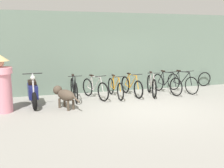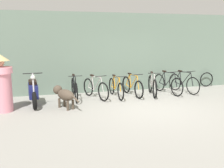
{
  "view_description": "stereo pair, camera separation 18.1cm",
  "coord_description": "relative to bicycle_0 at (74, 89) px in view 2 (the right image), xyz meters",
  "views": [
    {
      "loc": [
        -3.39,
        -7.06,
        2.19
      ],
      "look_at": [
        -1.0,
        0.94,
        0.65
      ],
      "focal_mm": 42.0,
      "sensor_mm": 36.0,
      "label": 1
    },
    {
      "loc": [
        -3.22,
        -7.11,
        2.19
      ],
      "look_at": [
        -1.0,
        0.94,
        0.65
      ],
      "focal_mm": 42.0,
      "sensor_mm": 36.0,
      "label": 2
    }
  ],
  "objects": [
    {
      "name": "bicycle_6",
      "position": [
        4.26,
        0.05,
        -0.0
      ],
      "size": [
        0.52,
        1.63,
        0.88
      ],
      "rotation": [
        0.0,
        0.0,
        -1.34
      ],
      "color": "black",
      "rests_on": "ground"
    },
    {
      "name": "stray_dog",
      "position": [
        -0.44,
        -0.98,
        0.06
      ],
      "size": [
        0.74,
        1.19,
        0.66
      ],
      "rotation": [
        0.0,
        0.0,
        2.06
      ],
      "color": "#4C3F33",
      "rests_on": "ground"
    },
    {
      "name": "bicycle_1",
      "position": [
        0.74,
        -0.01,
        -0.02
      ],
      "size": [
        0.65,
        1.58,
        0.85
      ],
      "rotation": [
        0.0,
        0.0,
        -1.22
      ],
      "color": "black",
      "rests_on": "ground"
    },
    {
      "name": "motorcycle",
      "position": [
        -1.36,
        -0.3,
        0.05
      ],
      "size": [
        0.58,
        1.86,
        1.08
      ],
      "rotation": [
        0.0,
        0.0,
        -1.5
      ],
      "color": "black",
      "rests_on": "ground"
    },
    {
      "name": "shop_wall_back",
      "position": [
        2.12,
        1.1,
        1.17
      ],
      "size": [
        9.94,
        0.2,
        3.07
      ],
      "color": "slate",
      "rests_on": "ground"
    },
    {
      "name": "ground_plane",
      "position": [
        2.12,
        -1.8,
        -0.37
      ],
      "size": [
        60.0,
        60.0,
        0.0
      ],
      "primitive_type": "plane",
      "color": "gray"
    },
    {
      "name": "bicycle_5",
      "position": [
        3.57,
        0.03,
        0.0
      ],
      "size": [
        0.49,
        1.74,
        0.89
      ],
      "rotation": [
        0.0,
        0.0,
        -1.38
      ],
      "color": "black",
      "rests_on": "ground"
    },
    {
      "name": "bicycle_3",
      "position": [
        2.14,
        0.04,
        -0.02
      ],
      "size": [
        0.46,
        1.67,
        0.85
      ],
      "rotation": [
        0.0,
        0.0,
        -1.45
      ],
      "color": "black",
      "rests_on": "ground"
    },
    {
      "name": "spare_tire_left",
      "position": [
        5.87,
        0.86,
        -0.05
      ],
      "size": [
        0.63,
        0.07,
        0.63
      ],
      "rotation": [
        0.0,
        0.0,
        -0.03
      ],
      "color": "black",
      "rests_on": "ground"
    },
    {
      "name": "person_in_robes",
      "position": [
        -2.19,
        -0.89,
        0.47
      ],
      "size": [
        0.87,
        0.87,
        1.67
      ],
      "rotation": [
        0.0,
        0.0,
        3.89
      ],
      "color": "pink",
      "rests_on": "ground"
    },
    {
      "name": "bicycle_2",
      "position": [
        1.49,
        -0.03,
        -0.03
      ],
      "size": [
        0.46,
        1.68,
        0.81
      ],
      "rotation": [
        0.0,
        0.0,
        -1.54
      ],
      "color": "black",
      "rests_on": "ground"
    },
    {
      "name": "bicycle_4",
      "position": [
        2.89,
        -0.09,
        -0.0
      ],
      "size": [
        0.54,
        1.64,
        0.89
      ],
      "rotation": [
        0.0,
        0.0,
        -1.82
      ],
      "color": "black",
      "rests_on": "ground"
    },
    {
      "name": "bicycle_0",
      "position": [
        0.0,
        0.0,
        0.0
      ],
      "size": [
        0.46,
        1.69,
        0.89
      ],
      "rotation": [
        0.0,
        0.0,
        -1.59
      ],
      "color": "black",
      "rests_on": "ground"
    }
  ]
}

